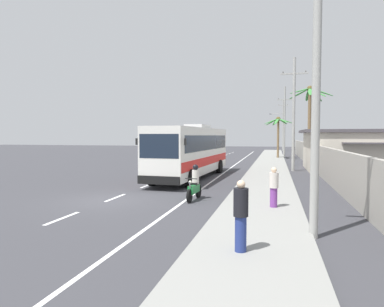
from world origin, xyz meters
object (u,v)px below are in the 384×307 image
Objects in this scene: utility_pole_mid at (294,112)px; pedestrian_midwalk at (241,214)px; utility_pole_distant at (282,124)px; pedestrian_near_kerb at (274,186)px; utility_pole_nearest at (316,74)px; palm_second at (278,127)px; utility_pole_far at (285,121)px; palm_nearest at (310,107)px; motorcycle_beside_bus at (195,186)px; coach_bus_foreground at (192,150)px.

pedestrian_midwalk is at bearing -95.94° from utility_pole_mid.
utility_pole_distant is at bearing -117.49° from pedestrian_midwalk.
utility_pole_nearest is (1.13, -3.43, 3.71)m from pedestrian_near_kerb.
palm_second is (1.08, 36.69, 3.02)m from pedestrian_midwalk.
palm_nearest is (1.90, -15.02, 0.57)m from utility_pole_far.
utility_pole_nearest is 1.69× the size of palm_second.
utility_pole_mid is at bearing 70.79° from motorcycle_beside_bus.
utility_pole_distant reaches higher than motorcycle_beside_bus.
pedestrian_near_kerb is 0.91× the size of pedestrian_midwalk.
utility_pole_mid is (2.21, 21.25, 3.83)m from pedestrian_midwalk.
palm_second is at bearing 103.83° from palm_nearest.
palm_second is (-0.87, -3.77, -0.93)m from utility_pole_far.
palm_nearest reaches higher than pedestrian_near_kerb.
utility_pole_distant reaches higher than coach_bus_foreground.
utility_pole_nearest reaches higher than palm_second.
coach_bus_foreground reaches higher than pedestrian_midwalk.
utility_pole_distant is (-0.17, 38.44, 0.35)m from utility_pole_mid.
utility_pole_distant is (0.16, 57.66, 0.56)m from utility_pole_nearest.
motorcycle_beside_bus is at bearing -109.70° from palm_nearest.
utility_pole_far is (0.07, 38.44, 0.33)m from utility_pole_nearest.
motorcycle_beside_bus is 30.23m from palm_second.
utility_pole_mid is 0.97× the size of utility_pole_far.
motorcycle_beside_bus is at bearing -97.39° from palm_second.
utility_pole_far is 19.22m from utility_pole_distant.
palm_nearest is at bearing 68.67° from utility_pole_mid.
coach_bus_foreground is 1.62× the size of palm_nearest.
palm_second is at bearing -117.22° from pedestrian_midwalk.
utility_pole_nearest is (1.88, 2.03, 3.62)m from pedestrian_midwalk.
utility_pole_far is 1.81× the size of palm_second.
utility_pole_far reaches higher than utility_pole_nearest.
pedestrian_midwalk is at bearing -161.78° from pedestrian_near_kerb.
coach_bus_foreground is 8.30m from motorcycle_beside_bus.
utility_pole_far is (1.95, 40.46, 3.95)m from pedestrian_midwalk.
palm_second is (0.34, 31.24, 3.11)m from pedestrian_near_kerb.
coach_bus_foreground is 1.31× the size of utility_pole_mid.
coach_bus_foreground is 26.69m from utility_pole_far.
motorcycle_beside_bus is 0.26× the size of palm_nearest.
utility_pole_nearest is at bearing -158.35° from pedestrian_midwalk.
motorcycle_beside_bus is at bearing 93.62° from pedestrian_near_kerb.
utility_pole_far is 0.98× the size of utility_pole_distant.
coach_bus_foreground is at bearing 117.74° from utility_pole_nearest.
utility_pole_mid is at bearing -89.21° from utility_pole_far.
utility_pole_nearest is (6.74, -12.81, 2.72)m from coach_bus_foreground.
utility_pole_distant is 1.84× the size of palm_second.
coach_bus_foreground is 2.29× the size of palm_second.
pedestrian_near_kerb is 0.29× the size of palm_second.
pedestrian_near_kerb is 0.16× the size of utility_pole_far.
utility_pole_distant is 23.04m from palm_second.
coach_bus_foreground is at bearing 104.65° from motorcycle_beside_bus.
pedestrian_near_kerb is at bearing -91.37° from utility_pole_distant.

